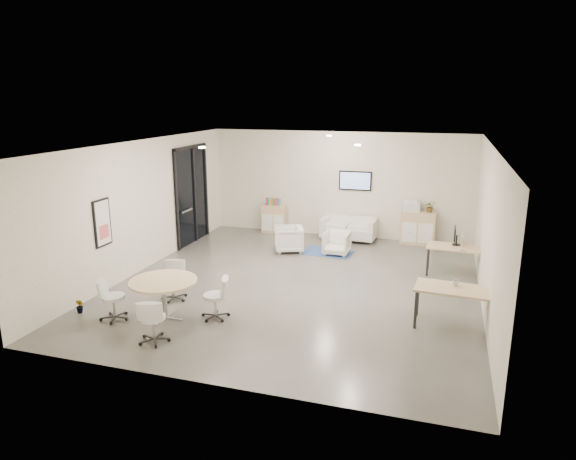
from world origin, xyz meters
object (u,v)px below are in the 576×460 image
(sideboard_right, at_px, (418,228))
(loveseat, at_px, (349,229))
(desk_rear, at_px, (456,250))
(armchair_left, at_px, (289,238))
(round_table, at_px, (163,284))
(sideboard_left, at_px, (275,219))
(desk_front, at_px, (455,292))
(armchair_right, at_px, (337,242))

(sideboard_right, bearing_deg, loveseat, -175.94)
(desk_rear, bearing_deg, armchair_left, 175.50)
(round_table, bearing_deg, loveseat, 70.46)
(desk_rear, bearing_deg, loveseat, 146.32)
(loveseat, height_order, round_table, round_table)
(sideboard_left, height_order, round_table, sideboard_left)
(desk_rear, bearing_deg, round_table, -137.23)
(sideboard_right, height_order, desk_front, sideboard_right)
(armchair_left, distance_m, armchair_right, 1.35)
(loveseat, bearing_deg, round_table, -106.15)
(armchair_left, bearing_deg, desk_front, 28.58)
(loveseat, height_order, desk_front, desk_front)
(desk_front, xyz_separation_m, round_table, (-5.37, -1.31, 0.03))
(sideboard_left, distance_m, round_table, 6.87)
(desk_rear, bearing_deg, sideboard_left, 159.24)
(sideboard_left, bearing_deg, desk_rear, -24.72)
(loveseat, distance_m, round_table, 7.11)
(loveseat, xyz_separation_m, desk_front, (2.99, -5.38, 0.35))
(loveseat, bearing_deg, desk_front, -57.53)
(armchair_right, bearing_deg, loveseat, 90.14)
(armchair_right, relative_size, desk_front, 0.46)
(sideboard_right, height_order, round_table, sideboard_right)
(desk_front, distance_m, round_table, 5.52)
(sideboard_left, height_order, desk_rear, sideboard_left)
(loveseat, bearing_deg, sideboard_left, 179.25)
(sideboard_right, height_order, desk_rear, sideboard_right)
(loveseat, distance_m, armchair_right, 1.57)
(loveseat, relative_size, armchair_left, 2.11)
(desk_front, height_order, round_table, round_table)
(armchair_right, bearing_deg, sideboard_left, 145.68)
(loveseat, distance_m, desk_rear, 3.84)
(sideboard_right, xyz_separation_m, desk_front, (0.99, -5.52, 0.19))
(armchair_right, bearing_deg, sideboard_right, 41.61)
(sideboard_right, xyz_separation_m, armchair_right, (-2.05, -1.71, -0.14))
(desk_rear, xyz_separation_m, desk_front, (-0.04, -3.04, 0.05))
(armchair_right, distance_m, desk_rear, 3.19)
(sideboard_left, height_order, armchair_right, sideboard_left)
(sideboard_left, height_order, sideboard_right, sideboard_right)
(sideboard_right, bearing_deg, sideboard_left, 179.57)
(armchair_left, bearing_deg, armchair_right, 73.80)
(desk_rear, distance_m, round_table, 6.94)
(armchair_right, bearing_deg, desk_front, -49.66)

